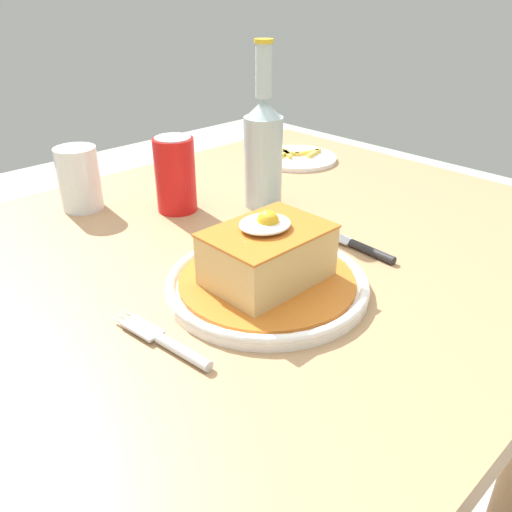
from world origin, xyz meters
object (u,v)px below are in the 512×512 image
Objects in this scene: soda_can at (175,175)px; drinking_glass at (81,182)px; side_plate_fries at (296,158)px; fork at (169,344)px; main_plate at (267,283)px; knife at (358,246)px; beer_bottle_clear at (263,148)px.

soda_can is 0.16m from drinking_glass.
drinking_glass reaches higher than side_plate_fries.
fork is 0.83× the size of side_plate_fries.
fork is at bearing -175.49° from main_plate.
main_plate is 2.41× the size of drinking_glass.
side_plate_fries is (0.35, 0.04, -0.06)m from soda_can.
fork is at bearing 179.76° from knife.
beer_bottle_clear is 0.28m from side_plate_fries.
side_plate_fries is at bearing 54.36° from knife.
beer_bottle_clear reaches higher than main_plate.
knife is at bearing -95.46° from beer_bottle_clear.
fork is 0.33m from knife.
drinking_glass reaches higher than fork.
main_plate is 1.78× the size of fork.
side_plate_fries is at bearing 7.36° from soda_can.
main_plate is 0.16m from fork.
fork is at bearing -106.30° from drinking_glass.
side_plate_fries is (0.58, 0.34, -0.00)m from fork.
knife is (0.33, -0.00, 0.00)m from fork.
beer_bottle_clear is (0.02, 0.22, 0.09)m from knife.
beer_bottle_clear reaches higher than knife.
soda_can reaches higher than main_plate.
side_plate_fries reaches higher than fork.
knife is at bearing -0.24° from fork.
knife is 0.32m from soda_can.
drinking_glass is (-0.21, 0.42, 0.04)m from knife.
beer_bottle_clear is 1.56× the size of side_plate_fries.
main_plate is at bearing -84.85° from drinking_glass.
beer_bottle_clear is 2.53× the size of drinking_glass.
soda_can is 0.73× the size of side_plate_fries.
knife is at bearing -125.64° from side_plate_fries.
main_plate is 1.49× the size of side_plate_fries.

